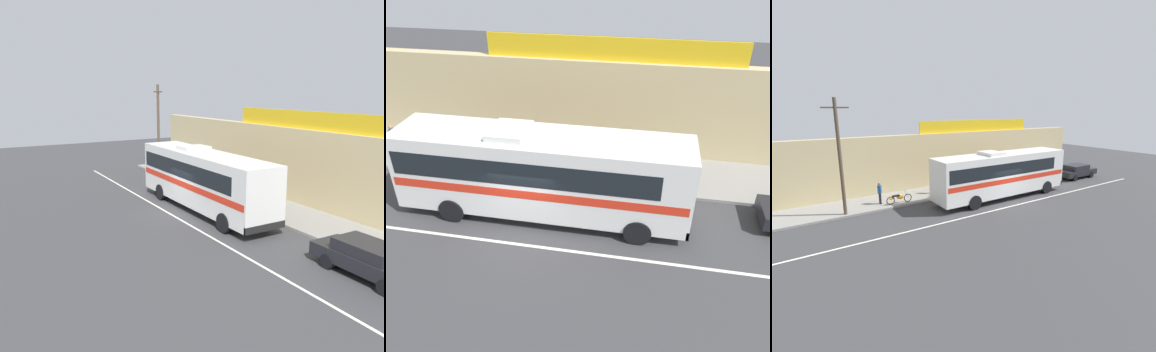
# 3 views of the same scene
# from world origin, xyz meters

# --- Properties ---
(ground_plane) EXTENTS (70.00, 70.00, 0.00)m
(ground_plane) POSITION_xyz_m (0.00, 0.00, 0.00)
(ground_plane) COLOR #3A3A3D
(sidewalk_slab) EXTENTS (30.00, 3.60, 0.14)m
(sidewalk_slab) POSITION_xyz_m (0.00, 5.20, 0.07)
(sidewalk_slab) COLOR gray
(sidewalk_slab) RESTS_ON ground_plane
(storefront_facade) EXTENTS (30.00, 0.70, 4.80)m
(storefront_facade) POSITION_xyz_m (0.00, 7.35, 2.40)
(storefront_facade) COLOR tan
(storefront_facade) RESTS_ON ground_plane
(storefront_billboard) EXTENTS (12.33, 0.12, 1.10)m
(storefront_billboard) POSITION_xyz_m (2.39, 7.35, 5.35)
(storefront_billboard) COLOR gold
(storefront_billboard) RESTS_ON storefront_facade
(road_center_stripe) EXTENTS (30.00, 0.14, 0.01)m
(road_center_stripe) POSITION_xyz_m (0.00, -0.80, 0.00)
(road_center_stripe) COLOR silver
(road_center_stripe) RESTS_ON ground_plane
(intercity_bus) EXTENTS (11.55, 2.62, 3.78)m
(intercity_bus) POSITION_xyz_m (0.36, 1.28, 2.07)
(intercity_bus) COLOR silver
(intercity_bus) RESTS_ON ground_plane
(parked_car) EXTENTS (4.52, 1.83, 1.37)m
(parked_car) POSITION_xyz_m (11.26, 2.16, 0.74)
(parked_car) COLOR black
(parked_car) RESTS_ON ground_plane
(utility_pole) EXTENTS (1.60, 0.22, 7.47)m
(utility_pole) POSITION_xyz_m (-10.90, 3.74, 4.01)
(utility_pole) COLOR brown
(utility_pole) RESTS_ON sidewalk_slab
(motorcycle_orange) EXTENTS (1.93, 0.56, 0.94)m
(motorcycle_orange) POSITION_xyz_m (-7.14, 3.94, 0.57)
(motorcycle_orange) COLOR black
(motorcycle_orange) RESTS_ON sidewalk_slab
(motorcycle_red) EXTENTS (1.83, 0.56, 0.94)m
(motorcycle_red) POSITION_xyz_m (-3.64, 3.93, 0.57)
(motorcycle_red) COLOR black
(motorcycle_red) RESTS_ON sidewalk_slab
(pedestrian_by_curb) EXTENTS (0.30, 0.48, 1.75)m
(pedestrian_by_curb) POSITION_xyz_m (-3.84, 4.85, 1.16)
(pedestrian_by_curb) COLOR black
(pedestrian_by_curb) RESTS_ON sidewalk_slab
(pedestrian_far_left) EXTENTS (0.30, 0.48, 1.65)m
(pedestrian_far_left) POSITION_xyz_m (-8.33, 4.59, 1.09)
(pedestrian_far_left) COLOR black
(pedestrian_far_left) RESTS_ON sidewalk_slab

